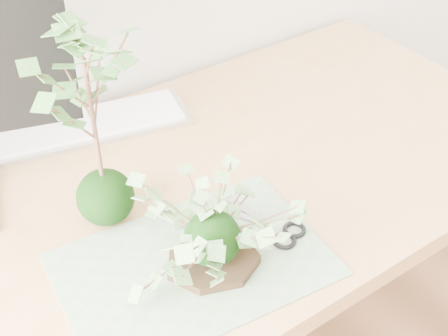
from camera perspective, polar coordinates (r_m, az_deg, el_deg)
The scene contains 7 objects.
desk at distance 1.19m, azimuth -5.35°, elevation -6.09°, with size 1.60×0.70×0.74m.
cutting_mat at distance 1.01m, azimuth -2.80°, elevation -8.79°, with size 0.42×0.28×0.00m, color #698D65.
stone_dish at distance 1.00m, azimuth -1.03°, elevation -8.53°, with size 0.16×0.16×0.01m, color black.
ivy_kokedama at distance 0.94m, azimuth -1.10°, elevation -4.61°, with size 0.28×0.28×0.18m.
maple_kokedama at distance 0.94m, azimuth -12.52°, elevation 8.44°, with size 0.25×0.25×0.41m.
keyboard at distance 1.33m, azimuth -13.48°, elevation 3.60°, with size 0.49×0.25×0.02m.
scissors at distance 1.06m, azimuth 4.76°, elevation -5.88°, with size 0.08×0.17×0.01m.
Camera 1 is at (-0.47, 0.48, 1.49)m, focal length 50.00 mm.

